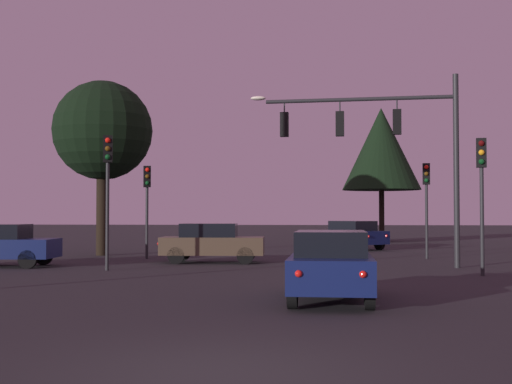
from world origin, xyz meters
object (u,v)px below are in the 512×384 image
object	(u,v)px
traffic_light_corner_right	(108,175)
car_crossing_left	(212,242)
traffic_signal_mast_arm	(386,136)
car_nearside_lane	(331,264)
traffic_light_corner_left	(482,178)
car_far_lane	(351,235)
traffic_light_far_side	(426,191)
tree_behind_sign	(381,149)
tree_left_far	(103,131)
traffic_light_median	(147,193)

from	to	relation	value
traffic_light_corner_right	car_crossing_left	bearing A→B (deg)	53.10
traffic_signal_mast_arm	car_nearside_lane	world-z (taller)	traffic_signal_mast_arm
traffic_light_corner_left	car_far_lane	bearing A→B (deg)	102.51
traffic_light_far_side	tree_behind_sign	bearing A→B (deg)	91.10
car_crossing_left	tree_left_far	xyz separation A→B (m)	(-5.76, 4.11, 4.89)
car_nearside_lane	tree_behind_sign	world-z (taller)	tree_behind_sign
traffic_signal_mast_arm	car_far_lane	xyz separation A→B (m)	(-0.77, 11.78, -3.88)
tree_behind_sign	tree_left_far	world-z (taller)	tree_behind_sign
traffic_light_corner_left	tree_behind_sign	bearing A→B (deg)	91.82
traffic_light_corner_right	traffic_light_median	bearing A→B (deg)	92.00
car_crossing_left	car_nearside_lane	bearing A→B (deg)	-68.14
traffic_light_corner_right	car_far_lane	xyz separation A→B (m)	(8.70, 14.23, -2.40)
traffic_light_corner_right	car_crossing_left	size ratio (longest dim) A/B	1.10
traffic_signal_mast_arm	tree_behind_sign	bearing A→B (deg)	85.50
traffic_light_corner_right	car_nearside_lane	bearing A→B (deg)	-44.48
car_crossing_left	traffic_light_corner_left	bearing A→B (deg)	-27.03
traffic_light_far_side	car_crossing_left	size ratio (longest dim) A/B	0.98
traffic_light_corner_left	car_nearside_lane	distance (m)	8.25
traffic_light_corner_left	traffic_light_corner_right	bearing A→B (deg)	176.24
traffic_light_corner_left	traffic_light_far_side	size ratio (longest dim) A/B	1.04
traffic_light_median	car_far_lane	world-z (taller)	traffic_light_median
car_crossing_left	tree_behind_sign	size ratio (longest dim) A/B	0.45
traffic_light_corner_left	car_crossing_left	size ratio (longest dim) A/B	1.02
traffic_light_corner_left	car_nearside_lane	xyz separation A→B (m)	(-4.68, -6.43, -2.20)
traffic_light_median	traffic_light_corner_left	bearing A→B (deg)	-28.67
traffic_light_corner_right	traffic_light_far_side	bearing A→B (deg)	31.43
traffic_light_corner_right	tree_left_far	world-z (taller)	tree_left_far
car_nearside_lane	car_far_lane	size ratio (longest dim) A/B	0.99
traffic_light_median	traffic_signal_mast_arm	bearing A→B (deg)	-19.64
traffic_light_median	tree_behind_sign	bearing A→B (deg)	58.78
car_nearside_lane	car_crossing_left	distance (m)	11.95
traffic_light_median	traffic_light_far_side	bearing A→B (deg)	5.65
car_nearside_lane	traffic_light_corner_right	bearing A→B (deg)	135.52
traffic_light_median	tree_behind_sign	world-z (taller)	tree_behind_sign
car_crossing_left	car_far_lane	world-z (taller)	same
traffic_light_corner_left	traffic_light_median	size ratio (longest dim) A/B	1.07
traffic_signal_mast_arm	traffic_light_median	bearing A→B (deg)	160.36
car_nearside_lane	tree_left_far	distance (m)	18.95
traffic_light_corner_left	car_crossing_left	distance (m)	10.48
traffic_light_corner_left	traffic_light_corner_right	xyz separation A→B (m)	(-12.03, 0.79, 0.20)
traffic_signal_mast_arm	traffic_light_far_side	world-z (taller)	traffic_signal_mast_arm
traffic_light_corner_right	traffic_light_median	world-z (taller)	traffic_light_corner_right
traffic_light_far_side	tree_left_far	distance (m)	14.72
tree_left_far	traffic_light_median	bearing A→B (deg)	-38.05
tree_behind_sign	car_crossing_left	bearing A→B (deg)	-111.72
car_nearside_lane	traffic_light_corner_left	bearing A→B (deg)	53.93
car_far_lane	tree_behind_sign	xyz separation A→B (m)	(2.52, 10.53, 5.56)
traffic_light_corner_left	car_far_lane	xyz separation A→B (m)	(-3.33, 15.02, -2.20)
traffic_signal_mast_arm	car_crossing_left	world-z (taller)	traffic_signal_mast_arm
traffic_signal_mast_arm	car_nearside_lane	distance (m)	10.63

